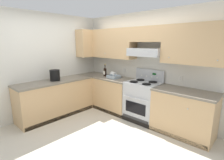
% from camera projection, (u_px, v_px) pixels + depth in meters
% --- Properties ---
extents(ground_plane, '(7.04, 7.04, 0.00)m').
position_uv_depth(ground_plane, '(89.00, 131.00, 3.59)').
color(ground_plane, beige).
extents(wall_back, '(4.68, 0.57, 2.55)m').
position_uv_depth(wall_back, '(147.00, 57.00, 4.10)').
color(wall_back, silver).
rests_on(wall_back, ground_plane).
extents(wall_left, '(0.47, 4.00, 2.55)m').
position_uv_depth(wall_left, '(55.00, 61.00, 4.52)').
color(wall_left, silver).
rests_on(wall_left, ground_plane).
extents(counter_back_run, '(3.60, 0.65, 0.91)m').
position_uv_depth(counter_back_run, '(132.00, 99.00, 4.26)').
color(counter_back_run, tan).
rests_on(counter_back_run, ground_plane).
extents(counter_left_run, '(0.63, 1.91, 0.91)m').
position_uv_depth(counter_left_run, '(56.00, 98.00, 4.31)').
color(counter_left_run, tan).
rests_on(counter_left_run, ground_plane).
extents(stove, '(0.76, 0.62, 1.20)m').
position_uv_depth(stove, '(143.00, 101.00, 4.05)').
color(stove, '#B7BABC').
rests_on(stove, ground_plane).
extents(wine_bottle, '(0.08, 0.08, 0.34)m').
position_uv_depth(wine_bottle, '(105.00, 71.00, 4.73)').
color(wine_bottle, black).
rests_on(wine_bottle, counter_back_run).
extents(bowl, '(0.29, 0.27, 0.08)m').
position_uv_depth(bowl, '(114.00, 77.00, 4.51)').
color(bowl, '#9EADB7').
rests_on(bowl, counter_back_run).
extents(bucket, '(0.25, 0.25, 0.27)m').
position_uv_depth(bucket, '(55.00, 75.00, 4.18)').
color(bucket, black).
rests_on(bucket, counter_left_run).
extents(paper_towel_roll, '(0.14, 0.13, 0.13)m').
position_uv_depth(paper_towel_roll, '(113.00, 74.00, 4.71)').
color(paper_towel_roll, white).
rests_on(paper_towel_roll, counter_back_run).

